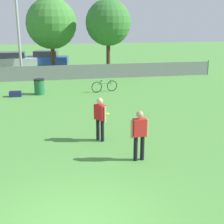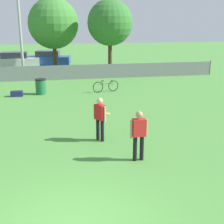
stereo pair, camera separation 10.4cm
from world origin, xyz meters
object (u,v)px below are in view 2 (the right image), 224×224
object	(u,v)px
frisbee_disc	(108,114)
gear_bag_sideline	(17,94)
light_pole	(19,11)
player_defender_red	(100,116)
bicycle_sideline	(106,86)
parked_car_blue	(48,59)
parked_car_white	(15,60)
player_thrower_red	(139,132)
tree_near_pole	(53,24)
trash_bin	(41,87)
tree_far_right	(110,23)

from	to	relation	value
frisbee_disc	gear_bag_sideline	size ratio (longest dim) A/B	0.39
light_pole	player_defender_red	world-z (taller)	light_pole
bicycle_sideline	parked_car_blue	xyz separation A→B (m)	(-3.48, 12.93, 0.37)
player_defender_red	parked_car_blue	world-z (taller)	player_defender_red
light_pole	bicycle_sideline	bearing A→B (deg)	-49.53
parked_car_white	player_thrower_red	bearing A→B (deg)	-74.91
tree_near_pole	player_defender_red	bearing A→B (deg)	-85.84
player_thrower_red	trash_bin	size ratio (longest dim) A/B	1.72
tree_far_right	player_thrower_red	world-z (taller)	tree_far_right
tree_far_right	tree_near_pole	bearing A→B (deg)	155.11
player_defender_red	parked_car_white	distance (m)	21.14
light_pole	parked_car_blue	bearing A→B (deg)	73.84
gear_bag_sideline	parked_car_white	xyz separation A→B (m)	(-1.28, 12.58, 0.56)
light_pole	tree_near_pole	xyz separation A→B (m)	(2.52, 2.22, -0.88)
tree_far_right	player_thrower_red	bearing A→B (deg)	-97.84
tree_far_right	bicycle_sideline	distance (m)	7.68
light_pole	frisbee_disc	size ratio (longest dim) A/B	31.53
frisbee_disc	gear_bag_sideline	distance (m)	6.50
light_pole	gear_bag_sideline	xyz separation A→B (m)	(0.05, -6.52, -4.80)
tree_near_pole	frisbee_disc	world-z (taller)	tree_near_pole
light_pole	frisbee_disc	world-z (taller)	light_pole
tree_far_right	gear_bag_sideline	xyz separation A→B (m)	(-6.86, -6.70, -3.99)
tree_far_right	frisbee_disc	bearing A→B (deg)	-101.47
light_pole	player_thrower_red	distance (m)	17.53
player_thrower_red	parked_car_blue	xyz separation A→B (m)	(-2.72, 23.02, -0.20)
light_pole	parked_car_white	world-z (taller)	light_pole
player_defender_red	bicycle_sideline	bearing A→B (deg)	130.83
trash_bin	parked_car_white	xyz separation A→B (m)	(-2.67, 12.27, 0.25)
frisbee_disc	parked_car_blue	size ratio (longest dim) A/B	0.06
tree_near_pole	tree_far_right	xyz separation A→B (m)	(4.40, -2.04, 0.07)
player_defender_red	bicycle_sideline	world-z (taller)	player_defender_red
light_pole	bicycle_sideline	xyz separation A→B (m)	(5.40, -6.33, -4.61)
frisbee_disc	parked_car_white	world-z (taller)	parked_car_white
light_pole	bicycle_sideline	size ratio (longest dim) A/B	4.99
frisbee_disc	parked_car_white	bearing A→B (deg)	108.77
player_defender_red	gear_bag_sideline	world-z (taller)	player_defender_red
tree_near_pole	light_pole	bearing A→B (deg)	-138.59
player_thrower_red	player_defender_red	bearing A→B (deg)	113.01
tree_near_pole	parked_car_blue	world-z (taller)	tree_near_pole
light_pole	parked_car_white	distance (m)	7.50
player_thrower_red	gear_bag_sideline	size ratio (longest dim) A/B	2.33
frisbee_disc	parked_car_blue	distance (m)	17.97
tree_near_pole	parked_car_blue	bearing A→B (deg)	97.81
player_defender_red	parked_car_blue	distance (m)	21.18
bicycle_sideline	trash_bin	bearing A→B (deg)	166.03
tree_far_right	frisbee_disc	world-z (taller)	tree_far_right
tree_far_right	parked_car_blue	distance (m)	8.84
frisbee_disc	trash_bin	distance (m)	5.88
player_thrower_red	parked_car_blue	distance (m)	23.18
player_thrower_red	trash_bin	xyz separation A→B (m)	(-3.19, 10.20, -0.46)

